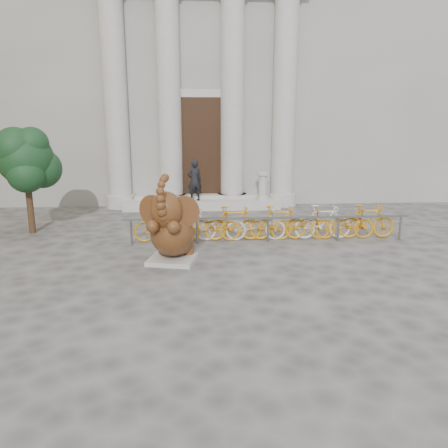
{
  "coord_description": "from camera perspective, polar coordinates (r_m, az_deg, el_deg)",
  "views": [
    {
      "loc": [
        -0.25,
        -7.37,
        3.34
      ],
      "look_at": [
        0.37,
        2.03,
        1.1
      ],
      "focal_mm": 35.0,
      "sensor_mm": 36.0,
      "label": 1
    }
  ],
  "objects": [
    {
      "name": "ground",
      "position": [
        8.1,
        -1.71,
        -11.0
      ],
      "size": [
        80.0,
        80.0,
        0.0
      ],
      "primitive_type": "plane",
      "color": "#474442",
      "rests_on": "ground"
    },
    {
      "name": "classical_building",
      "position": [
        22.46,
        -3.3,
        20.11
      ],
      "size": [
        22.0,
        10.7,
        12.0
      ],
      "color": "gray",
      "rests_on": "ground"
    },
    {
      "name": "entrance_steps",
      "position": [
        17.07,
        -2.87,
        2.69
      ],
      "size": [
        6.0,
        1.2,
        0.36
      ],
      "primitive_type": "cube",
      "color": "#A8A59E",
      "rests_on": "ground"
    },
    {
      "name": "elephant_statue",
      "position": [
        10.46,
        -6.92,
        -0.84
      ],
      "size": [
        1.42,
        1.7,
        2.17
      ],
      "rotation": [
        0.0,
        0.0,
        -0.22
      ],
      "color": "#A8A59E",
      "rests_on": "ground"
    },
    {
      "name": "bike_rack",
      "position": [
        12.48,
        5.58,
        0.16
      ],
      "size": [
        8.0,
        0.53,
        1.0
      ],
      "color": "slate",
      "rests_on": "ground"
    },
    {
      "name": "tree",
      "position": [
        14.18,
        -24.43,
        7.62
      ],
      "size": [
        1.83,
        1.67,
        3.17
      ],
      "color": "#332114",
      "rests_on": "ground"
    },
    {
      "name": "pedestrian",
      "position": [
        16.58,
        -3.91,
        5.7
      ],
      "size": [
        0.67,
        0.57,
        1.55
      ],
      "primitive_type": "imported",
      "rotation": [
        0.0,
        0.0,
        3.56
      ],
      "color": "black",
      "rests_on": "entrance_steps"
    },
    {
      "name": "balustrade_post",
      "position": [
        16.86,
        5.06,
        4.83
      ],
      "size": [
        0.43,
        0.43,
        1.06
      ],
      "color": "#A8A59E",
      "rests_on": "entrance_steps"
    }
  ]
}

